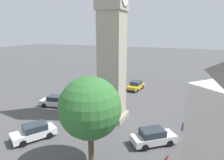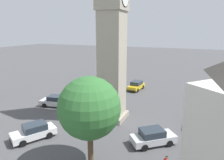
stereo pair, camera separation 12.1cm
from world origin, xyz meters
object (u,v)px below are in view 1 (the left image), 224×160
object	(u,v)px
tree	(90,108)
car_blue_kerb	(55,101)
car_red_corner	(136,86)
car_white_side	(200,121)
clock_tower	(112,6)
car_black_far	(153,137)
car_silver_kerb	(34,132)

from	to	relation	value
tree	car_blue_kerb	bearing A→B (deg)	-130.98
car_red_corner	car_white_side	size ratio (longest dim) A/B	1.04
clock_tower	car_white_side	world-z (taller)	clock_tower
clock_tower	tree	world-z (taller)	clock_tower
car_red_corner	car_white_side	distance (m)	15.48
clock_tower	car_black_far	xyz separation A→B (m)	(3.93, 5.79, -12.05)
car_white_side	car_black_far	distance (m)	6.55
car_silver_kerb	tree	xyz separation A→B (m)	(1.23, 6.94, 3.97)
car_blue_kerb	car_silver_kerb	size ratio (longest dim) A/B	0.99
car_silver_kerb	car_black_far	xyz separation A→B (m)	(-3.53, 10.85, 0.00)
car_red_corner	car_black_far	size ratio (longest dim) A/B	1.01
tree	car_white_side	bearing A→B (deg)	141.53
car_silver_kerb	tree	bearing A→B (deg)	79.92
clock_tower	tree	distance (m)	12.02
car_silver_kerb	car_white_side	xyz separation A→B (m)	(-8.72, 14.84, 0.00)
car_blue_kerb	tree	size ratio (longest dim) A/B	0.61
clock_tower	car_blue_kerb	world-z (taller)	clock_tower
car_red_corner	tree	world-z (taller)	tree
car_silver_kerb	tree	world-z (taller)	tree
car_blue_kerb	car_white_side	size ratio (longest dim) A/B	1.05
car_silver_kerb	tree	distance (m)	8.08
car_black_far	car_white_side	bearing A→B (deg)	142.44
car_blue_kerb	car_silver_kerb	xyz separation A→B (m)	(7.94, 3.62, 0.00)
car_blue_kerb	car_black_far	xyz separation A→B (m)	(4.41, 14.47, 0.00)
tree	car_black_far	bearing A→B (deg)	140.56
car_black_far	tree	xyz separation A→B (m)	(4.76, -3.91, 3.97)
clock_tower	car_black_far	world-z (taller)	clock_tower
clock_tower	car_blue_kerb	distance (m)	14.86
car_blue_kerb	car_black_far	world-z (taller)	same
car_white_side	car_black_far	world-z (taller)	same
clock_tower	car_white_side	xyz separation A→B (m)	(-1.26, 9.78, -12.05)
car_black_far	tree	bearing A→B (deg)	-39.44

